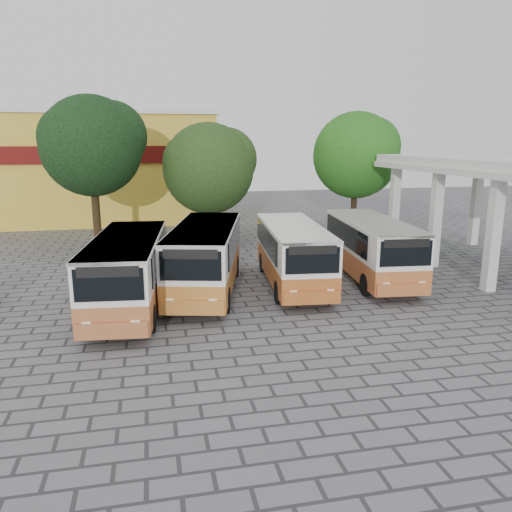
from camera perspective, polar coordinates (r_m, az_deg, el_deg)
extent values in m
plane|color=slate|center=(18.08, 8.01, -7.11)|extent=(90.00, 90.00, 0.00)
cube|color=silver|center=(30.02, 15.54, 5.54)|extent=(0.45, 0.45, 5.00)
cube|color=silver|center=(32.79, 23.83, 5.51)|extent=(0.45, 0.45, 5.00)
cube|color=gold|center=(42.28, -19.10, 9.42)|extent=(20.00, 10.00, 8.00)
cube|color=#590C0A|center=(37.18, -20.17, 10.78)|extent=(20.00, 0.20, 1.20)
cube|color=silver|center=(42.26, -19.53, 15.03)|extent=(20.40, 10.40, 0.30)
cube|color=#A95C2E|center=(19.22, -14.30, -3.48)|extent=(3.02, 7.77, 0.99)
cube|color=white|center=(18.93, -14.51, -0.01)|extent=(3.02, 7.77, 1.39)
cube|color=white|center=(18.80, -14.62, 1.88)|extent=(3.07, 7.77, 0.11)
cube|color=black|center=(19.02, -17.99, -0.14)|extent=(0.68, 6.22, 0.99)
cube|color=black|center=(18.90, -11.01, 0.19)|extent=(0.68, 6.22, 0.99)
cube|color=black|center=(15.24, -15.06, -3.15)|extent=(2.03, 0.25, 0.99)
cube|color=black|center=(15.13, -15.15, -1.70)|extent=(1.80, 0.24, 0.32)
cylinder|color=black|center=(17.09, -17.97, -7.18)|extent=(0.27, 0.95, 0.95)
cylinder|color=black|center=(16.98, -11.05, -6.90)|extent=(0.27, 0.95, 0.95)
cylinder|color=black|center=(21.76, -16.71, -2.74)|extent=(0.27, 0.95, 0.95)
cylinder|color=black|center=(21.67, -11.32, -2.50)|extent=(0.27, 0.95, 0.95)
cube|color=#BC7127|center=(20.82, -5.74, -1.80)|extent=(4.07, 8.07, 1.02)
cube|color=white|center=(20.54, -5.82, 1.49)|extent=(4.07, 8.07, 1.42)
cube|color=white|center=(20.42, -5.86, 3.28)|extent=(4.11, 8.08, 0.12)
cube|color=black|center=(20.45, -9.11, 1.38)|extent=(1.54, 6.22, 1.02)
cube|color=black|center=(20.70, -2.57, 1.67)|extent=(1.54, 6.22, 1.02)
cube|color=black|center=(16.77, -4.36, -1.08)|extent=(2.03, 0.53, 1.02)
cube|color=black|center=(16.68, -4.39, 0.27)|extent=(1.80, 0.49, 0.33)
cylinder|color=black|center=(18.45, -8.08, -5.11)|extent=(0.27, 0.97, 0.97)
cylinder|color=black|center=(18.68, -1.66, -4.75)|extent=(0.27, 0.97, 0.97)
cylinder|color=black|center=(23.27, -8.96, -1.29)|extent=(0.27, 0.97, 0.97)
cylinder|color=black|center=(23.46, -3.86, -1.04)|extent=(0.27, 0.97, 0.97)
cube|color=#AC531D|center=(21.73, 4.22, -1.25)|extent=(2.88, 7.54, 0.97)
cube|color=white|center=(21.48, 4.27, 1.75)|extent=(2.88, 7.54, 1.35)
cube|color=white|center=(21.36, 4.30, 3.38)|extent=(2.93, 7.54, 0.11)
cube|color=black|center=(21.19, 1.35, 1.67)|extent=(0.61, 6.05, 0.97)
cube|color=black|center=(21.81, 7.11, 1.90)|extent=(0.61, 6.05, 0.97)
cube|color=black|center=(18.03, 7.54, -0.49)|extent=(1.98, 0.23, 0.97)
cube|color=black|center=(17.95, 7.58, 0.71)|extent=(1.75, 0.22, 0.31)
cylinder|color=black|center=(19.36, 3.33, -4.19)|extent=(0.26, 0.92, 0.92)
cylinder|color=black|center=(19.96, 8.86, -3.80)|extent=(0.26, 0.92, 0.92)
cylinder|color=black|center=(23.84, 0.31, -0.85)|extent=(0.26, 0.92, 0.92)
cylinder|color=black|center=(24.33, 4.90, -0.61)|extent=(0.26, 0.92, 0.92)
cube|color=#B25B2A|center=(23.27, 12.97, -0.55)|extent=(2.96, 7.69, 0.99)
cube|color=white|center=(23.02, 13.12, 2.31)|extent=(2.96, 7.69, 1.38)
cube|color=white|center=(22.92, 13.21, 3.87)|extent=(3.00, 7.70, 0.11)
cube|color=black|center=(22.56, 10.48, 2.26)|extent=(0.64, 6.17, 0.99)
cube|color=black|center=(23.53, 15.66, 2.43)|extent=(0.64, 6.17, 0.99)
cube|color=black|center=(19.74, 17.71, 0.30)|extent=(2.01, 0.24, 0.99)
cube|color=black|center=(19.66, 17.79, 1.42)|extent=(1.78, 0.23, 0.32)
cylinder|color=black|center=(20.81, 13.18, -3.26)|extent=(0.26, 0.94, 0.94)
cylinder|color=black|center=(21.73, 18.04, -2.87)|extent=(0.26, 0.94, 0.94)
cylinder|color=black|center=(25.16, 8.52, -0.22)|extent=(0.26, 0.94, 0.94)
cylinder|color=black|center=(25.93, 12.72, -0.01)|extent=(0.26, 0.94, 0.94)
cylinder|color=#372815|center=(30.47, -17.79, 4.71)|extent=(0.45, 0.45, 4.17)
sphere|color=black|center=(30.20, -18.30, 11.85)|extent=(5.66, 5.66, 5.66)
sphere|color=black|center=(30.40, -16.14, 13.07)|extent=(3.97, 3.97, 3.97)
sphere|color=black|center=(30.11, -20.31, 12.51)|extent=(3.68, 3.68, 3.68)
cylinder|color=#3F2F1B|center=(31.17, -5.33, 4.72)|extent=(0.40, 0.40, 3.38)
sphere|color=#1B380D|center=(30.89, -5.44, 9.92)|extent=(5.52, 5.52, 5.52)
sphere|color=#1B380D|center=(31.31, -3.49, 11.01)|extent=(3.86, 3.86, 3.86)
sphere|color=#1B380D|center=(30.57, -7.25, 10.62)|extent=(3.59, 3.59, 3.59)
cylinder|color=#332114|center=(34.15, 11.11, 5.62)|extent=(0.40, 0.40, 3.80)
sphere|color=#1C5A0F|center=(33.89, 11.36, 11.22)|extent=(5.61, 5.61, 5.61)
sphere|color=#1C5A0F|center=(34.61, 12.96, 12.11)|extent=(3.93, 3.93, 3.93)
sphere|color=#1C5A0F|center=(33.32, 9.95, 11.98)|extent=(3.65, 3.65, 3.65)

